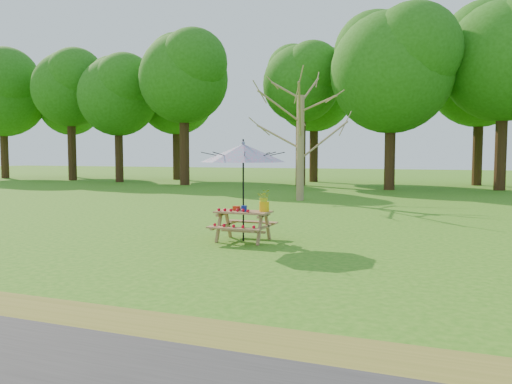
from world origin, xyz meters
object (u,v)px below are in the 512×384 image
(bare_tree, at_px, (301,51))
(flower_bucket, at_px, (264,200))
(picnic_table, at_px, (243,226))
(patio_umbrella, at_px, (243,153))

(bare_tree, height_order, flower_bucket, bare_tree)
(bare_tree, distance_m, flower_bucket, 11.35)
(flower_bucket, bearing_deg, picnic_table, -167.42)
(patio_umbrella, height_order, flower_bucket, patio_umbrella)
(bare_tree, bearing_deg, flower_bucket, -78.67)
(bare_tree, xyz_separation_m, picnic_table, (1.52, -9.99, -5.81))
(bare_tree, distance_m, patio_umbrella, 10.94)
(patio_umbrella, bearing_deg, bare_tree, 98.68)
(patio_umbrella, bearing_deg, picnic_table, -95.19)
(picnic_table, height_order, flower_bucket, flower_bucket)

